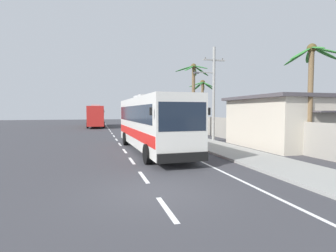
{
  "coord_description": "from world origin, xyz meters",
  "views": [
    {
      "loc": [
        -1.87,
        -8.52,
        2.74
      ],
      "look_at": [
        2.96,
        8.94,
        1.7
      ],
      "focal_mm": 27.9,
      "sensor_mm": 36.0,
      "label": 1
    }
  ],
  "objects_px": {
    "coach_bus_far_lane": "(96,115)",
    "motorcycle_beside_bus": "(158,131)",
    "palm_nearest": "(194,88)",
    "coach_bus_foreground": "(151,122)",
    "utility_pole_mid": "(213,92)",
    "pedestrian_midwalk": "(191,128)",
    "palm_second": "(202,95)",
    "roadside_building": "(320,121)",
    "palm_third": "(311,77)"
  },
  "relations": [
    {
      "from": "pedestrian_midwalk",
      "to": "utility_pole_mid",
      "type": "xyz_separation_m",
      "value": [
        1.25,
        -2.29,
        3.41
      ]
    },
    {
      "from": "utility_pole_mid",
      "to": "roadside_building",
      "type": "xyz_separation_m",
      "value": [
        7.2,
        -4.58,
        -2.53
      ]
    },
    {
      "from": "motorcycle_beside_bus",
      "to": "palm_third",
      "type": "relative_size",
      "value": 0.29
    },
    {
      "from": "utility_pole_mid",
      "to": "palm_nearest",
      "type": "relative_size",
      "value": 1.1
    },
    {
      "from": "palm_second",
      "to": "palm_third",
      "type": "bearing_deg",
      "value": -86.3
    },
    {
      "from": "motorcycle_beside_bus",
      "to": "utility_pole_mid",
      "type": "bearing_deg",
      "value": -54.03
    },
    {
      "from": "utility_pole_mid",
      "to": "pedestrian_midwalk",
      "type": "bearing_deg",
      "value": 118.59
    },
    {
      "from": "pedestrian_midwalk",
      "to": "palm_third",
      "type": "xyz_separation_m",
      "value": [
        3.93,
        -10.54,
        3.77
      ]
    },
    {
      "from": "pedestrian_midwalk",
      "to": "coach_bus_foreground",
      "type": "bearing_deg",
      "value": -21.47
    },
    {
      "from": "pedestrian_midwalk",
      "to": "palm_nearest",
      "type": "relative_size",
      "value": 0.23
    },
    {
      "from": "palm_second",
      "to": "roadside_building",
      "type": "distance_m",
      "value": 12.62
    },
    {
      "from": "motorcycle_beside_bus",
      "to": "palm_third",
      "type": "height_order",
      "value": "palm_third"
    },
    {
      "from": "coach_bus_far_lane",
      "to": "palm_nearest",
      "type": "relative_size",
      "value": 1.6
    },
    {
      "from": "utility_pole_mid",
      "to": "palm_third",
      "type": "bearing_deg",
      "value": -72.01
    },
    {
      "from": "coach_bus_far_lane",
      "to": "motorcycle_beside_bus",
      "type": "relative_size",
      "value": 6.25
    },
    {
      "from": "roadside_building",
      "to": "pedestrian_midwalk",
      "type": "bearing_deg",
      "value": 140.86
    },
    {
      "from": "motorcycle_beside_bus",
      "to": "utility_pole_mid",
      "type": "height_order",
      "value": "utility_pole_mid"
    },
    {
      "from": "motorcycle_beside_bus",
      "to": "roadside_building",
      "type": "relative_size",
      "value": 0.15
    },
    {
      "from": "utility_pole_mid",
      "to": "palm_third",
      "type": "distance_m",
      "value": 8.69
    },
    {
      "from": "motorcycle_beside_bus",
      "to": "palm_nearest",
      "type": "height_order",
      "value": "palm_nearest"
    },
    {
      "from": "pedestrian_midwalk",
      "to": "utility_pole_mid",
      "type": "height_order",
      "value": "utility_pole_mid"
    },
    {
      "from": "motorcycle_beside_bus",
      "to": "palm_nearest",
      "type": "distance_m",
      "value": 5.89
    },
    {
      "from": "palm_third",
      "to": "roadside_building",
      "type": "height_order",
      "value": "palm_third"
    },
    {
      "from": "coach_bus_foreground",
      "to": "coach_bus_far_lane",
      "type": "xyz_separation_m",
      "value": [
        -3.62,
        29.23,
        -0.04
      ]
    },
    {
      "from": "motorcycle_beside_bus",
      "to": "palm_nearest",
      "type": "xyz_separation_m",
      "value": [
        3.59,
        -1.18,
        4.52
      ]
    },
    {
      "from": "motorcycle_beside_bus",
      "to": "pedestrian_midwalk",
      "type": "distance_m",
      "value": 4.01
    },
    {
      "from": "palm_second",
      "to": "palm_third",
      "type": "distance_m",
      "value": 14.77
    },
    {
      "from": "palm_second",
      "to": "motorcycle_beside_bus",
      "type": "bearing_deg",
      "value": -168.08
    },
    {
      "from": "coach_bus_foreground",
      "to": "coach_bus_far_lane",
      "type": "height_order",
      "value": "coach_bus_foreground"
    },
    {
      "from": "coach_bus_foreground",
      "to": "pedestrian_midwalk",
      "type": "height_order",
      "value": "coach_bus_foreground"
    },
    {
      "from": "coach_bus_far_lane",
      "to": "palm_nearest",
      "type": "height_order",
      "value": "palm_nearest"
    },
    {
      "from": "coach_bus_foreground",
      "to": "palm_third",
      "type": "distance_m",
      "value": 10.49
    },
    {
      "from": "roadside_building",
      "to": "palm_third",
      "type": "bearing_deg",
      "value": -140.88
    },
    {
      "from": "coach_bus_far_lane",
      "to": "palm_second",
      "type": "xyz_separation_m",
      "value": [
        11.82,
        -18.77,
        2.57
      ]
    },
    {
      "from": "pedestrian_midwalk",
      "to": "palm_nearest",
      "type": "bearing_deg",
      "value": 170.19
    },
    {
      "from": "palm_nearest",
      "to": "palm_second",
      "type": "height_order",
      "value": "palm_nearest"
    },
    {
      "from": "coach_bus_far_lane",
      "to": "palm_third",
      "type": "height_order",
      "value": "palm_third"
    },
    {
      "from": "coach_bus_foreground",
      "to": "utility_pole_mid",
      "type": "height_order",
      "value": "utility_pole_mid"
    },
    {
      "from": "coach_bus_foreground",
      "to": "palm_third",
      "type": "bearing_deg",
      "value": -25.03
    },
    {
      "from": "coach_bus_foreground",
      "to": "utility_pole_mid",
      "type": "relative_size",
      "value": 1.47
    },
    {
      "from": "pedestrian_midwalk",
      "to": "palm_second",
      "type": "height_order",
      "value": "palm_second"
    },
    {
      "from": "coach_bus_foreground",
      "to": "palm_second",
      "type": "distance_m",
      "value": 13.54
    },
    {
      "from": "coach_bus_foreground",
      "to": "coach_bus_far_lane",
      "type": "bearing_deg",
      "value": 97.06
    },
    {
      "from": "motorcycle_beside_bus",
      "to": "roadside_building",
      "type": "height_order",
      "value": "roadside_building"
    },
    {
      "from": "palm_second",
      "to": "roadside_building",
      "type": "xyz_separation_m",
      "value": [
        5.47,
        -11.07,
        -2.61
      ]
    },
    {
      "from": "pedestrian_midwalk",
      "to": "utility_pole_mid",
      "type": "relative_size",
      "value": 0.21
    },
    {
      "from": "coach_bus_foreground",
      "to": "roadside_building",
      "type": "xyz_separation_m",
      "value": [
        13.67,
        -0.6,
        -0.08
      ]
    },
    {
      "from": "coach_bus_far_lane",
      "to": "pedestrian_midwalk",
      "type": "xyz_separation_m",
      "value": [
        8.85,
        -22.96,
        -0.91
      ]
    },
    {
      "from": "palm_nearest",
      "to": "palm_second",
      "type": "xyz_separation_m",
      "value": [
        1.99,
        2.36,
        -0.6
      ]
    },
    {
      "from": "coach_bus_far_lane",
      "to": "palm_nearest",
      "type": "xyz_separation_m",
      "value": [
        9.83,
        -21.12,
        3.17
      ]
    }
  ]
}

